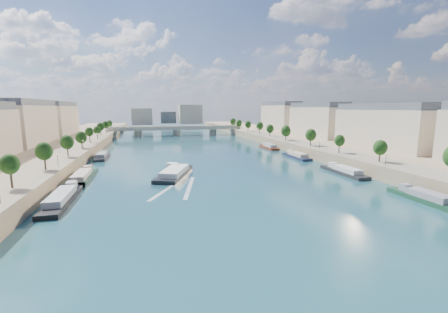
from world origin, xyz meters
TOP-DOWN VIEW (x-y plane):
  - ground at (0.00, 100.00)m, footprint 700.00×700.00m
  - quay_left at (-72.00, 100.00)m, footprint 44.00×520.00m
  - quay_right at (72.00, 100.00)m, footprint 44.00×520.00m
  - pave_left at (-57.00, 100.00)m, footprint 14.00×520.00m
  - pave_right at (57.00, 100.00)m, footprint 14.00×520.00m
  - trees_left at (-55.00, 102.00)m, footprint 4.80×268.80m
  - trees_right at (55.00, 110.00)m, footprint 4.80×268.80m
  - lamps_left at (-52.50, 90.00)m, footprint 0.36×200.36m
  - lamps_right at (52.50, 105.00)m, footprint 0.36×200.36m
  - buildings_left at (-85.00, 112.00)m, footprint 16.00×226.00m
  - buildings_right at (85.00, 112.00)m, footprint 16.00×226.00m
  - skyline at (3.19, 319.52)m, footprint 79.00×42.00m
  - bridge at (0.00, 224.52)m, footprint 112.00×12.00m
  - tour_barge at (-15.06, 68.79)m, footprint 16.28×27.85m
  - wake at (-15.06, 52.17)m, footprint 16.23×25.63m
  - moored_barges_left at (-45.50, 51.86)m, footprint 5.00×156.62m
  - moored_barges_right at (45.50, 56.67)m, footprint 5.00×160.66m

SIDE VIEW (x-z plane):
  - ground at x=0.00m, z-range 0.00..0.00m
  - wake at x=-15.06m, z-range 0.00..0.04m
  - moored_barges_right at x=45.50m, z-range -0.96..2.64m
  - moored_barges_left at x=-45.50m, z-range -0.96..2.64m
  - tour_barge at x=-15.06m, z-range -0.86..2.85m
  - quay_left at x=-72.00m, z-range 0.00..5.00m
  - quay_right at x=72.00m, z-range 0.00..5.00m
  - pave_left at x=-57.00m, z-range 5.00..5.10m
  - pave_right at x=57.00m, z-range 5.00..5.10m
  - bridge at x=0.00m, z-range 1.01..9.16m
  - lamps_left at x=-52.50m, z-range 5.64..9.92m
  - lamps_right at x=52.50m, z-range 5.64..9.92m
  - trees_left at x=-55.00m, z-range 6.35..14.61m
  - trees_right at x=55.00m, z-range 6.35..14.61m
  - skyline at x=3.19m, z-range 3.66..25.66m
  - buildings_left at x=-85.00m, z-range 4.85..28.05m
  - buildings_right at x=85.00m, z-range 4.85..28.05m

